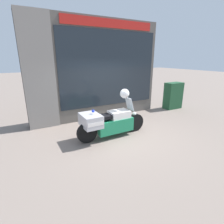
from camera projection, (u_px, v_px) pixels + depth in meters
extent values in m
plane|color=gray|center=(122.00, 133.00, 6.14)|extent=(60.00, 60.00, 0.00)
cube|color=#56514C|center=(97.00, 71.00, 7.21)|extent=(5.63, 0.40, 4.01)
cube|color=gray|center=(38.00, 73.00, 6.19)|extent=(1.08, 0.55, 4.01)
cube|color=#1E262D|center=(110.00, 69.00, 7.24)|extent=(4.33, 0.02, 3.01)
cube|color=red|center=(110.00, 23.00, 6.72)|extent=(3.89, 0.03, 0.32)
cube|color=slate|center=(108.00, 109.00, 7.95)|extent=(4.11, 0.30, 0.55)
cube|color=silver|center=(106.00, 89.00, 7.80)|extent=(4.11, 0.02, 1.27)
cube|color=beige|center=(107.00, 75.00, 7.49)|extent=(4.11, 0.30, 0.02)
cube|color=#B7B2A8|center=(75.00, 76.00, 6.83)|extent=(0.18, 0.04, 0.06)
cube|color=maroon|center=(97.00, 75.00, 7.27)|extent=(0.18, 0.04, 0.06)
cube|color=navy|center=(117.00, 74.00, 7.70)|extent=(0.18, 0.04, 0.06)
cube|color=#195623|center=(135.00, 73.00, 8.14)|extent=(0.18, 0.04, 0.06)
cube|color=white|center=(88.00, 103.00, 7.34)|extent=(0.19, 0.02, 0.27)
cube|color=#2D8E42|center=(126.00, 98.00, 8.20)|extent=(0.19, 0.03, 0.27)
cylinder|color=black|center=(135.00, 122.00, 6.22)|extent=(0.64, 0.15, 0.63)
cylinder|color=black|center=(87.00, 133.00, 5.36)|extent=(0.64, 0.15, 0.63)
cube|color=#1E8456|center=(114.00, 125.00, 5.78)|extent=(1.25, 0.53, 0.44)
cube|color=white|center=(119.00, 115.00, 5.78)|extent=(0.68, 0.47, 0.26)
cube|color=black|center=(106.00, 116.00, 5.55)|extent=(0.73, 0.39, 0.10)
cube|color=#B7B7BC|center=(91.00, 120.00, 5.30)|extent=(0.55, 0.77, 0.38)
cube|color=white|center=(91.00, 120.00, 5.30)|extent=(0.50, 0.78, 0.11)
cube|color=#B2BCC6|center=(129.00, 104.00, 5.87)|extent=(0.17, 0.36, 0.44)
sphere|color=white|center=(134.00, 114.00, 6.09)|extent=(0.14, 0.14, 0.14)
sphere|color=blue|center=(93.00, 111.00, 5.26)|extent=(0.09, 0.09, 0.09)
cube|color=#1E4C2D|center=(173.00, 96.00, 8.90)|extent=(0.90, 0.48, 1.32)
sphere|color=white|center=(125.00, 94.00, 5.67)|extent=(0.31, 0.31, 0.31)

